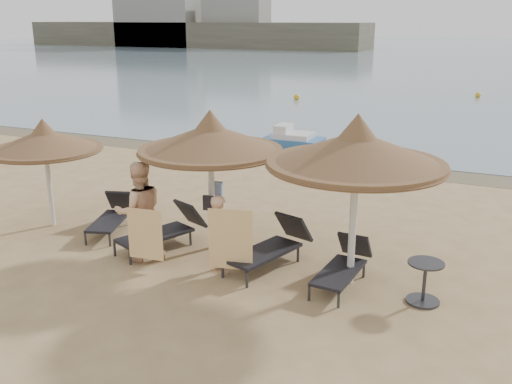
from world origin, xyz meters
TOP-DOWN VIEW (x-y plane):
  - ground at (0.00, 0.00)m, footprint 160.00×160.00m
  - sea at (0.00, 80.00)m, footprint 200.00×140.00m
  - wet_sand_strip at (0.00, 9.40)m, footprint 200.00×1.60m
  - far_shore at (-25.10, 77.82)m, footprint 150.00×54.80m
  - palapa_left at (-4.24, 1.03)m, footprint 2.56×2.56m
  - palapa_center at (-0.15, 1.34)m, footprint 2.97×2.97m
  - palapa_right at (2.94, 0.88)m, footprint 3.16×3.16m
  - lounger_far_left at (-2.75, 1.35)m, footprint 1.11×1.88m
  - lounger_near_left at (-1.09, 0.99)m, footprint 1.36×2.07m
  - lounger_near_right at (1.33, 1.06)m, footprint 1.24×2.13m
  - lounger_far_right at (2.83, 0.84)m, footprint 0.73×1.83m
  - side_table at (4.29, 0.64)m, footprint 0.61×0.61m
  - person_left at (-1.18, 0.24)m, footprint 1.26×1.26m
  - person_right at (0.54, 0.34)m, footprint 0.97×0.85m
  - towel_left at (-0.83, -0.11)m, footprint 0.73×0.10m
  - towel_right at (0.89, 0.09)m, footprint 0.82×0.19m
  - bag_patterned at (-0.15, 1.52)m, footprint 0.30×0.13m
  - bag_dark at (-0.15, 1.18)m, footprint 0.23×0.10m
  - pedal_boat at (-1.75, 10.50)m, footprint 2.13×1.28m
  - buoy_left at (-6.30, 23.51)m, footprint 0.36×0.36m
  - buoy_mid at (3.50, 28.98)m, footprint 0.33×0.33m

SIDE VIEW (x-z plane):
  - ground at x=0.00m, z-range 0.00..0.00m
  - wet_sand_strip at x=0.00m, z-range 0.00..0.01m
  - sea at x=0.00m, z-range 0.00..0.03m
  - buoy_mid at x=3.50m, z-range 0.00..0.33m
  - buoy_left at x=-6.30m, z-range 0.00..0.36m
  - side_table at x=4.29m, z-range -0.02..0.72m
  - lounger_far_right at x=2.83m, z-range -0.04..0.76m
  - lounger_far_left at x=-2.75m, z-range -0.04..0.76m
  - pedal_boat at x=-1.75m, z-range -0.13..0.86m
  - lounger_near_left at x=-1.09m, z-range -0.04..0.84m
  - lounger_near_right at x=1.33m, z-range -0.05..0.86m
  - towel_left at x=-0.83m, z-range 0.20..1.22m
  - towel_right at x=0.89m, z-range 0.22..1.38m
  - person_right at x=0.54m, z-range 0.00..1.79m
  - bag_dark at x=-0.15m, z-range 0.89..1.20m
  - person_left at x=-1.18m, z-range 0.00..2.35m
  - bag_patterned at x=-0.15m, z-range 1.04..1.41m
  - palapa_left at x=-4.24m, z-range 0.75..3.29m
  - palapa_center at x=-0.15m, z-range 0.87..3.82m
  - palapa_right at x=2.94m, z-range 0.93..4.06m
  - far_shore at x=-25.10m, z-range -3.09..8.91m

